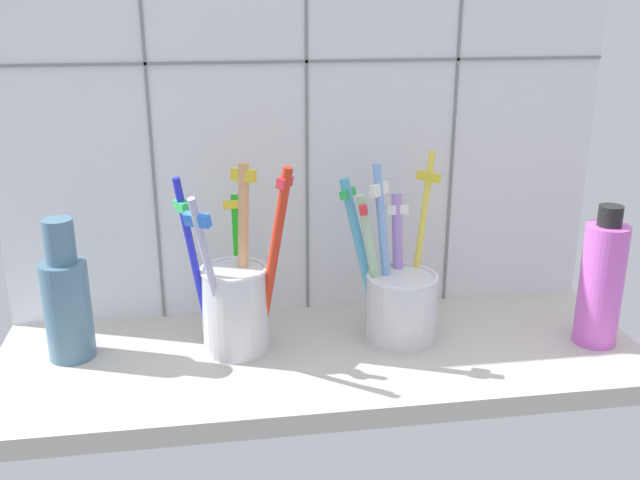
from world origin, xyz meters
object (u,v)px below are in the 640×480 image
(toothbrush_cup_right, at_px, (399,296))
(toothbrush_cup_left, at_px, (236,300))
(soap_bottle, at_px, (601,282))
(ceramic_vase, at_px, (67,300))

(toothbrush_cup_right, bearing_deg, toothbrush_cup_left, -178.74)
(toothbrush_cup_left, bearing_deg, soap_bottle, -6.15)
(toothbrush_cup_left, height_order, soap_bottle, toothbrush_cup_left)
(soap_bottle, bearing_deg, toothbrush_cup_right, 167.75)
(ceramic_vase, bearing_deg, soap_bottle, -5.35)
(toothbrush_cup_right, distance_m, ceramic_vase, 0.33)
(ceramic_vase, height_order, soap_bottle, soap_bottle)
(toothbrush_cup_right, relative_size, ceramic_vase, 1.34)
(toothbrush_cup_right, height_order, ceramic_vase, toothbrush_cup_right)
(ceramic_vase, relative_size, soap_bottle, 0.97)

